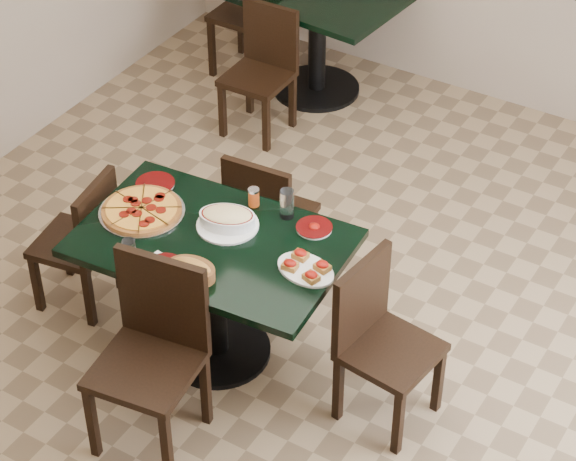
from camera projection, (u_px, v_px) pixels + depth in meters
The scene contains 20 objects.
floor at pixel (303, 342), 5.85m from camera, with size 5.50×5.50×0.00m, color #826A4B.
main_table at pixel (214, 268), 5.44m from camera, with size 1.33×0.91×0.75m.
back_table at pixel (318, 22), 7.47m from camera, with size 1.16×0.89×0.75m.
chair_far at pixel (266, 214), 5.95m from camera, with size 0.42×0.42×0.83m.
chair_near at pixel (154, 343), 5.08m from camera, with size 0.50×0.50×0.96m.
chair_right at pixel (378, 334), 5.21m from camera, with size 0.45×0.45×0.86m.
chair_left at pixel (84, 237), 5.82m from camera, with size 0.43×0.43×0.81m.
back_chair_near at pixel (263, 64), 7.16m from camera, with size 0.40×0.40×0.84m.
back_chair_left at pixel (259, 7), 7.64m from camera, with size 0.44×0.44×0.94m.
pepperoni_pizza at pixel (142, 210), 5.47m from camera, with size 0.42×0.42×0.04m.
lasagna_casserole at pixel (227, 219), 5.37m from camera, with size 0.32×0.30×0.09m.
bread_basket at pixel (191, 270), 5.09m from camera, with size 0.25×0.18×0.10m.
bruschetta_platter at pixel (306, 267), 5.13m from camera, with size 0.33×0.26×0.05m.
side_plate_near at pixel (164, 266), 5.16m from camera, with size 0.17×0.17×0.02m.
side_plate_far_r at pixel (314, 228), 5.38m from camera, with size 0.18×0.18×0.03m.
side_plate_far_l at pixel (155, 184), 5.66m from camera, with size 0.20×0.20×0.02m.
napkin_setting at pixel (158, 264), 5.18m from camera, with size 0.16×0.16×0.01m.
water_glass_a at pixel (287, 204), 5.42m from camera, with size 0.07×0.07×0.15m, color white.
water_glass_b at pixel (130, 253), 5.14m from camera, with size 0.06×0.06×0.14m, color white.
pepper_shaker at pixel (254, 197), 5.50m from camera, with size 0.06×0.06×0.10m.
Camera 1 is at (2.11, -3.63, 4.11)m, focal length 70.00 mm.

